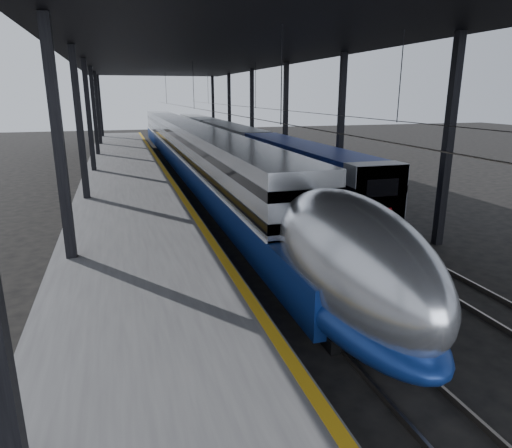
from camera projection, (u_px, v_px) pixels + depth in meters
name	position (u px, v px, depth m)	size (l,w,h in m)	color
ground	(271.00, 325.00, 13.45)	(160.00, 160.00, 0.00)	black
platform	(128.00, 187.00, 30.76)	(6.00, 80.00, 1.00)	#4C4C4F
yellow_strip	(169.00, 178.00, 31.39)	(0.30, 80.00, 0.01)	#C79212
rails	(242.00, 187.00, 33.09)	(6.52, 80.00, 0.16)	slate
canopy	(203.00, 53.00, 29.89)	(18.00, 75.00, 9.47)	black
tgv_train	(192.00, 152.00, 38.10)	(2.87, 65.20, 4.12)	#AEB0B5
second_train	(233.00, 143.00, 45.26)	(2.62, 56.05, 3.60)	navy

